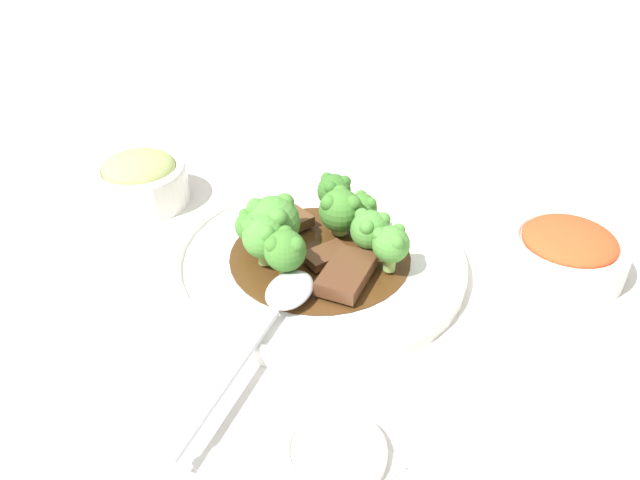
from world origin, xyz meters
name	(u,v)px	position (x,y,z in m)	size (l,w,h in m)	color
ground_plane	(320,267)	(0.00, 0.00, 0.00)	(4.00, 4.00, 0.00)	silver
main_plate	(320,259)	(0.00, 0.00, 0.01)	(0.30, 0.30, 0.02)	white
beef_strip_0	(348,273)	(0.00, 0.05, 0.03)	(0.08, 0.07, 0.01)	#56331E
beef_strip_1	(286,223)	(0.01, -0.06, 0.02)	(0.06, 0.04, 0.01)	brown
beef_strip_2	(327,255)	(0.00, 0.01, 0.02)	(0.05, 0.03, 0.01)	#56331E
broccoli_floret_0	(340,209)	(-0.04, -0.02, 0.05)	(0.05, 0.05, 0.05)	#7FA84C
broccoli_floret_1	(251,225)	(0.05, -0.05, 0.04)	(0.03, 0.03, 0.04)	#7FA84C
broccoli_floret_2	(264,236)	(0.06, -0.01, 0.05)	(0.04, 0.04, 0.05)	#8EB756
broccoli_floret_3	(285,250)	(0.05, 0.02, 0.05)	(0.04, 0.04, 0.05)	#8EB756
broccoli_floret_4	(370,229)	(-0.04, 0.02, 0.05)	(0.04, 0.04, 0.05)	#7FA84C
broccoli_floret_5	(273,221)	(0.04, -0.03, 0.05)	(0.05, 0.05, 0.06)	#7FA84C
broccoli_floret_6	(361,208)	(-0.06, -0.02, 0.04)	(0.03, 0.03, 0.04)	#8EB756
broccoli_floret_7	(334,191)	(-0.05, -0.05, 0.05)	(0.04, 0.04, 0.05)	#8EB756
broccoli_floret_8	(391,244)	(-0.04, 0.06, 0.05)	(0.04, 0.04, 0.05)	#8EB756
serving_spoon	(280,305)	(0.08, 0.06, 0.03)	(0.19, 0.16, 0.01)	silver
side_bowl_kimchi	(567,251)	(-0.21, 0.13, 0.03)	(0.12, 0.12, 0.05)	white
side_bowl_appetizer	(141,179)	(0.12, -0.22, 0.03)	(0.11, 0.11, 0.06)	white
sauce_dish	(335,452)	(0.10, 0.21, 0.01)	(0.08, 0.08, 0.01)	white
paper_napkin	(298,464)	(0.13, 0.20, 0.00)	(0.13, 0.11, 0.01)	silver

